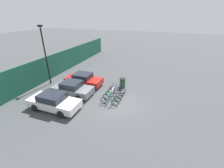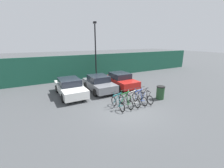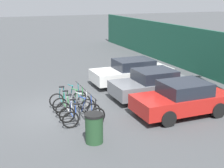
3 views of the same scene
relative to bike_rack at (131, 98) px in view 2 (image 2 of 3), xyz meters
The scene contains 13 objects.
ground_plane 1.10m from the bike_rack, 137.31° to the right, with size 120.00×120.00×0.00m, color #424447.
hoarding_wall 8.90m from the bike_rack, 94.74° to the left, with size 36.00×0.16×2.82m, color #19513D.
bike_rack is the anchor object (origin of this frame).
bicycle_teal 1.20m from the bike_rack, behind, with size 0.68×1.71×1.05m.
bicycle_green 0.56m from the bike_rack, 164.36° to the right, with size 0.68×1.71×1.05m.
bicycle_white 0.18m from the bike_rack, 76.04° to the right, with size 0.68×1.71×1.05m.
bicycle_blue 0.67m from the bike_rack, 12.95° to the right, with size 0.68×1.71×1.05m.
bicycle_black 1.20m from the bike_rack, ahead, with size 0.68×1.71×1.05m.
car_white 5.21m from the bike_rack, 129.39° to the left, with size 1.91×4.41×1.40m.
car_grey 3.96m from the bike_rack, 100.73° to the left, with size 1.91×3.93×1.40m.
car_red 4.28m from the bike_rack, 68.23° to the left, with size 1.91×4.05×1.40m.
lamp_post 8.43m from the bike_rack, 85.00° to the left, with size 0.24×0.44×6.35m.
trash_bin 2.63m from the bike_rack, ahead, with size 0.63×0.63×1.03m.
Camera 2 is at (-5.24, -7.34, 4.37)m, focal length 24.00 mm.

